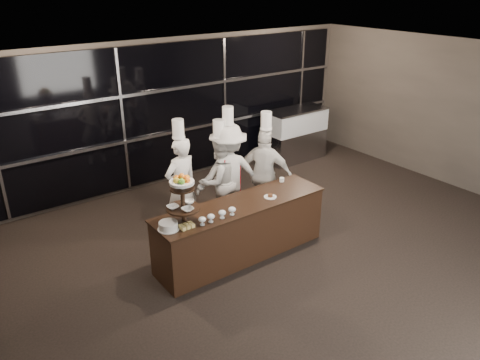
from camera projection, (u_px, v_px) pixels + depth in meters
room at (363, 193)px, 6.09m from camera, size 10.00×10.00×10.00m
window_wall at (176, 112)px, 9.73m from camera, size 8.60×0.10×2.80m
buffet_counter at (241, 229)px, 7.30m from camera, size 2.84×0.74×0.92m
display_stand at (183, 195)px, 6.41m from camera, size 0.48×0.48×0.74m
compotes at (217, 215)px, 6.61m from camera, size 0.62×0.11×0.12m
layer_cake at (168, 226)px, 6.37m from camera, size 0.30×0.30×0.11m
pastry_squares at (187, 226)px, 6.42m from camera, size 0.20×0.13×0.05m
small_plate at (270, 196)px, 7.31m from camera, size 0.20×0.20×0.05m
chef_cup at (282, 180)px, 7.85m from camera, size 0.08×0.08×0.07m
display_case at (296, 132)px, 11.12m from camera, size 1.49×0.65×1.24m
chef_a at (181, 185)px, 7.83m from camera, size 0.69×0.51×2.02m
chef_b at (220, 180)px, 8.16m from camera, size 0.79×0.62×1.91m
chef_c at (228, 173)px, 8.20m from camera, size 1.31×0.95×2.12m
chef_d at (265, 174)px, 8.32m from camera, size 0.93×1.04×2.00m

